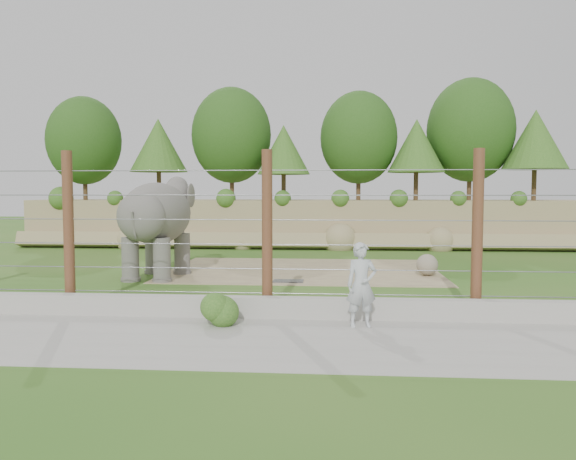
# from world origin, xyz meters

# --- Properties ---
(ground) EXTENTS (90.00, 90.00, 0.00)m
(ground) POSITION_xyz_m (0.00, 0.00, 0.00)
(ground) COLOR #2C661A
(ground) RESTS_ON ground
(back_embankment) EXTENTS (30.00, 5.52, 8.77)m
(back_embankment) POSITION_xyz_m (0.59, 12.68, 3.97)
(back_embankment) COLOR tan
(back_embankment) RESTS_ON ground
(dirt_patch) EXTENTS (10.00, 7.00, 0.02)m
(dirt_patch) POSITION_xyz_m (0.50, 3.00, 0.01)
(dirt_patch) COLOR #927B5E
(dirt_patch) RESTS_ON ground
(drain_grate) EXTENTS (1.00, 0.60, 0.03)m
(drain_grate) POSITION_xyz_m (0.14, 0.27, 0.04)
(drain_grate) COLOR #262628
(drain_grate) RESTS_ON dirt_patch
(elephant) EXTENTS (2.25, 4.42, 3.44)m
(elephant) POSITION_xyz_m (-4.46, 0.88, 1.72)
(elephant) COLOR #5A5550
(elephant) RESTS_ON ground
(stone_ball) EXTENTS (0.76, 0.76, 0.76)m
(stone_ball) POSITION_xyz_m (4.93, 1.94, 0.40)
(stone_ball) COLOR gray
(stone_ball) RESTS_ON dirt_patch
(retaining_wall) EXTENTS (26.00, 0.35, 0.50)m
(retaining_wall) POSITION_xyz_m (0.00, -5.00, 0.25)
(retaining_wall) COLOR #A7A49A
(retaining_wall) RESTS_ON ground
(walkway) EXTENTS (26.00, 4.00, 0.01)m
(walkway) POSITION_xyz_m (0.00, -7.00, 0.01)
(walkway) COLOR #A7A49A
(walkway) RESTS_ON ground
(barrier_fence) EXTENTS (20.26, 0.26, 4.00)m
(barrier_fence) POSITION_xyz_m (0.00, -4.50, 2.00)
(barrier_fence) COLOR #56301D
(barrier_fence) RESTS_ON ground
(walkway_shrub) EXTENTS (0.70, 0.70, 0.70)m
(walkway_shrub) POSITION_xyz_m (-1.00, -5.80, 0.36)
(walkway_shrub) COLOR #2D5F1C
(walkway_shrub) RESTS_ON walkway
(zookeeper) EXTENTS (0.76, 0.58, 1.87)m
(zookeeper) POSITION_xyz_m (2.23, -5.73, 0.94)
(zookeeper) COLOR #A6ABAF
(zookeeper) RESTS_ON walkway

